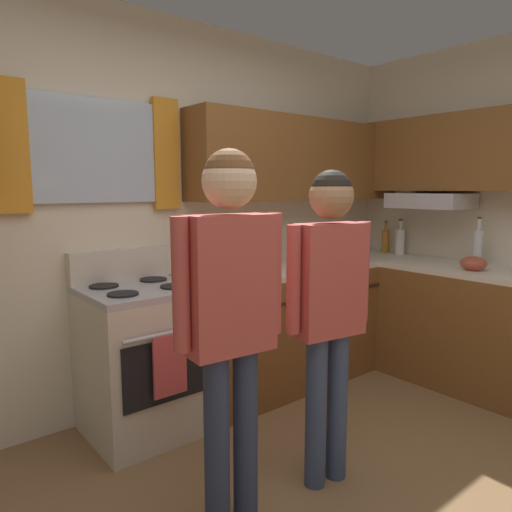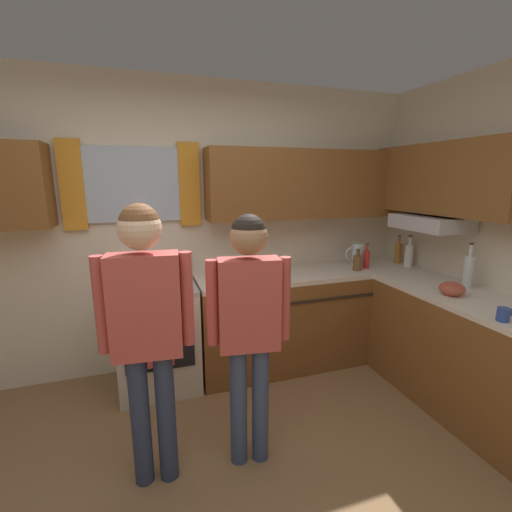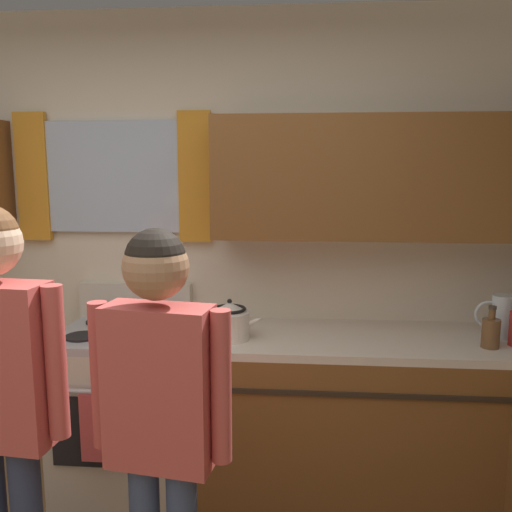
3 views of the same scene
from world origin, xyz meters
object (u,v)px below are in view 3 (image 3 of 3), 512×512
bottle_squat_brown (491,332)px  stovetop_kettle (230,321)px  water_pitcher (501,316)px  adult_in_plaid (160,404)px  stove_oven (125,407)px

bottle_squat_brown → stovetop_kettle: (-1.26, 0.03, 0.02)m
water_pitcher → adult_in_plaid: adult_in_plaid is taller
stovetop_kettle → bottle_squat_brown: bearing=-1.2°
stovetop_kettle → water_pitcher: size_ratio=1.24×
bottle_squat_brown → stovetop_kettle: size_ratio=0.75×
stovetop_kettle → water_pitcher: water_pitcher is taller
stovetop_kettle → adult_in_plaid: (-0.10, -0.96, -0.01)m
stove_oven → water_pitcher: bearing=1.2°
stove_oven → bottle_squat_brown: 1.93m
stovetop_kettle → water_pitcher: 1.37m
stovetop_kettle → stove_oven: bearing=170.6°
stove_oven → stovetop_kettle: bearing=-9.4°
stove_oven → adult_in_plaid: bearing=-65.2°
water_pitcher → adult_in_plaid: (-1.47, -1.10, -0.03)m
stovetop_kettle → adult_in_plaid: bearing=-96.2°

